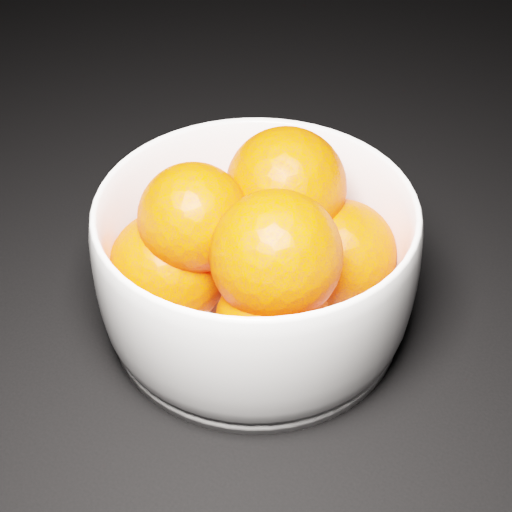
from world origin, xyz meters
The scene contains 3 objects.
ground centered at (0.00, 0.00, 0.00)m, with size 3.00×3.00×0.00m, color black.
bowl centered at (0.10, -0.25, 0.06)m, with size 0.23×0.23×0.11m.
orange_pile centered at (0.10, -0.25, 0.07)m, with size 0.19×0.17×0.13m.
Camera 1 is at (0.31, -0.58, 0.40)m, focal length 50.00 mm.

